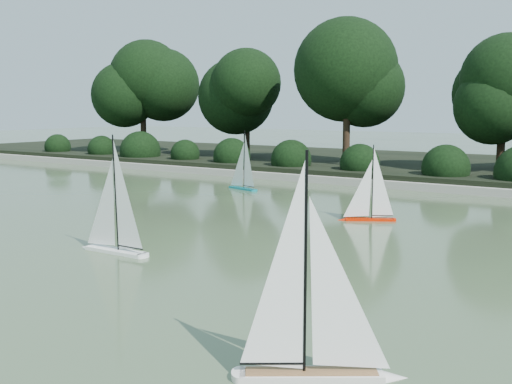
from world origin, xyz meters
TOP-DOWN VIEW (x-y plane):
  - ground at (0.00, 0.00)m, footprint 80.00×80.00m
  - pond_coping at (0.00, 9.00)m, footprint 40.00×0.35m
  - far_bank at (0.00, 13.00)m, footprint 40.00×8.00m
  - shrub_hedge at (0.00, 9.90)m, footprint 29.10×1.10m
  - sailboat_white_a at (-1.35, 0.62)m, footprint 1.21×0.21m
  - sailboat_white_b at (2.89, -1.31)m, footprint 1.13×0.86m
  - sailboat_orange at (0.44, 4.70)m, footprint 0.92×0.62m
  - sailboat_teal at (-3.71, 6.87)m, footprint 1.05×0.46m

SIDE VIEW (x-z plane):
  - ground at x=0.00m, z-range 0.00..0.00m
  - pond_coping at x=0.00m, z-range 0.00..0.18m
  - far_bank at x=0.00m, z-range 0.00..0.30m
  - sailboat_orange at x=0.44m, z-range -0.47..0.90m
  - sailboat_teal at x=-3.71m, z-range -0.50..0.95m
  - sailboat_white_a at x=-1.35m, z-range -0.57..1.09m
  - sailboat_white_b at x=2.89m, z-range -0.60..1.14m
  - shrub_hedge at x=0.00m, z-range -0.10..1.00m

